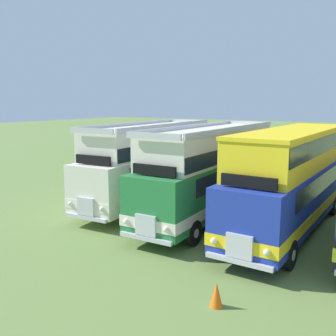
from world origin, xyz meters
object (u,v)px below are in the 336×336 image
bus_first_in_row (151,161)px  bus_second_in_row (212,169)px  bus_third_in_row (292,176)px  cone_mid_row (216,295)px

bus_first_in_row → bus_second_in_row: size_ratio=0.95×
bus_second_in_row → bus_third_in_row: 4.00m
bus_first_in_row → cone_mid_row: (7.95, -8.39, -2.00)m
bus_second_in_row → bus_third_in_row: bearing=-4.7°
bus_second_in_row → cone_mid_row: bearing=-63.6°
bus_first_in_row → bus_second_in_row: 4.01m
cone_mid_row → bus_third_in_row: bearing=89.8°
bus_third_in_row → cone_mid_row: bearing=-90.2°
bus_first_in_row → bus_third_in_row: 8.01m
bus_third_in_row → bus_first_in_row: bearing=174.7°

